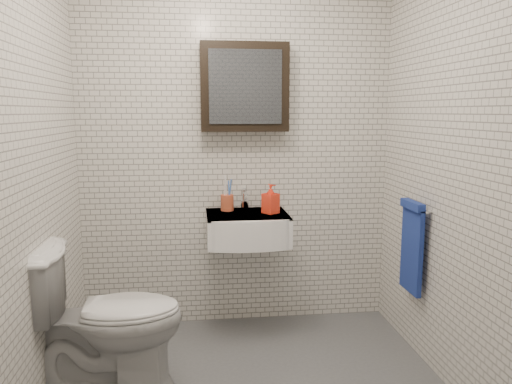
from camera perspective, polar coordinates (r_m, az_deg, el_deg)
room_shell at (r=2.55m, az=-0.39°, el=7.61°), size 2.22×2.02×2.51m
washbasin at (r=3.38m, az=-0.95°, el=-4.17°), size 0.55×0.50×0.20m
faucet at (r=3.54m, az=-1.29°, el=-0.89°), size 0.06×0.20×0.15m
mirror_cabinet at (r=3.48m, az=-1.33°, el=11.87°), size 0.60×0.15×0.60m
towel_rail at (r=3.28m, az=17.40°, el=-5.57°), size 0.09×0.30×0.58m
toothbrush_cup at (r=3.49m, az=-3.31°, el=-1.13°), size 0.11×0.11×0.25m
soap_bottle at (r=3.39m, az=1.68°, el=-0.77°), size 0.13×0.13×0.20m
toilet at (r=2.92m, az=-16.85°, el=-13.65°), size 0.85×0.50×0.85m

